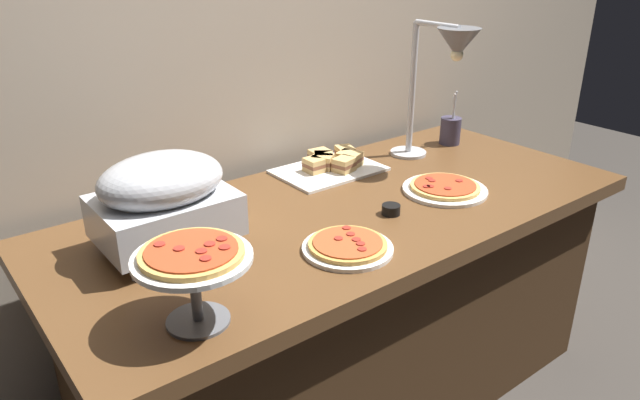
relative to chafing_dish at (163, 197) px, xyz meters
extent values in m
plane|color=#38332D|center=(0.57, -0.09, -0.91)|extent=(8.00, 8.00, 0.00)
cube|color=tan|center=(0.57, 0.41, 0.29)|extent=(4.40, 0.04, 2.40)
cube|color=brown|center=(0.57, -0.09, -0.18)|extent=(1.90, 0.84, 0.05)
cube|color=#3C2715|center=(0.57, -0.09, -0.56)|extent=(1.75, 0.74, 0.71)
cylinder|color=#B7BABF|center=(-0.14, -0.11, -0.13)|extent=(0.01, 0.01, 0.04)
cylinder|color=#B7BABF|center=(0.14, -0.11, -0.13)|extent=(0.01, 0.01, 0.04)
cylinder|color=#B7BABF|center=(-0.14, 0.11, -0.13)|extent=(0.01, 0.01, 0.04)
cylinder|color=#B7BABF|center=(0.14, 0.11, -0.13)|extent=(0.01, 0.01, 0.04)
cube|color=#B7BABF|center=(0.00, 0.00, -0.05)|extent=(0.35, 0.27, 0.12)
ellipsoid|color=#B7BABF|center=(0.00, 0.00, 0.05)|extent=(0.34, 0.25, 0.14)
cylinder|color=#B7BABF|center=(1.08, 0.14, -0.14)|extent=(0.14, 0.14, 0.01)
cylinder|color=#B7BABF|center=(1.08, 0.14, 0.11)|extent=(0.02, 0.02, 0.49)
cylinder|color=#B7BABF|center=(1.08, 0.05, 0.35)|extent=(0.02, 0.20, 0.02)
cone|color=#595B60|center=(1.08, -0.05, 0.30)|extent=(0.15, 0.15, 0.10)
sphere|color=#F9EAB2|center=(1.08, -0.05, 0.26)|extent=(0.04, 0.04, 0.04)
cylinder|color=white|center=(0.38, -0.32, -0.14)|extent=(0.25, 0.25, 0.01)
cylinder|color=#C68E42|center=(0.38, -0.32, -0.13)|extent=(0.22, 0.22, 0.01)
cylinder|color=#B74723|center=(0.38, -0.32, -0.12)|extent=(0.19, 0.19, 0.00)
cylinder|color=maroon|center=(0.37, -0.29, -0.12)|extent=(0.02, 0.02, 0.00)
cylinder|color=maroon|center=(0.43, -0.25, -0.12)|extent=(0.02, 0.02, 0.00)
cylinder|color=maroon|center=(0.41, -0.29, -0.12)|extent=(0.02, 0.02, 0.00)
cylinder|color=maroon|center=(0.39, -0.35, -0.12)|extent=(0.02, 0.02, 0.00)
cylinder|color=maroon|center=(0.40, -0.32, -0.12)|extent=(0.02, 0.02, 0.00)
cylinder|color=maroon|center=(0.38, -0.37, -0.12)|extent=(0.02, 0.02, 0.00)
cylinder|color=white|center=(0.90, -0.20, -0.14)|extent=(0.28, 0.28, 0.01)
cylinder|color=#DBA856|center=(0.90, -0.20, -0.13)|extent=(0.23, 0.23, 0.01)
cylinder|color=#AD3D1E|center=(0.90, -0.20, -0.12)|extent=(0.20, 0.20, 0.00)
cylinder|color=maroon|center=(0.88, -0.23, -0.12)|extent=(0.02, 0.02, 0.00)
cylinder|color=maroon|center=(0.89, -0.15, -0.12)|extent=(0.02, 0.02, 0.00)
cylinder|color=maroon|center=(0.84, -0.19, -0.12)|extent=(0.02, 0.02, 0.00)
cylinder|color=maroon|center=(0.83, -0.18, -0.12)|extent=(0.02, 0.02, 0.00)
cylinder|color=maroon|center=(0.96, -0.21, -0.12)|extent=(0.02, 0.02, 0.00)
cylinder|color=maroon|center=(0.89, -0.13, -0.12)|extent=(0.02, 0.02, 0.00)
cylinder|color=#595B60|center=(-0.10, -0.36, -0.07)|extent=(0.02, 0.02, 0.16)
cylinder|color=#595B60|center=(-0.10, -0.36, -0.15)|extent=(0.14, 0.14, 0.01)
cylinder|color=white|center=(-0.10, -0.36, 0.01)|extent=(0.26, 0.26, 0.01)
cylinder|color=gold|center=(-0.10, -0.36, 0.02)|extent=(0.22, 0.22, 0.01)
cylinder|color=#AD3D1E|center=(-0.10, -0.36, 0.03)|extent=(0.20, 0.20, 0.00)
cylinder|color=maroon|center=(-0.12, -0.35, 0.03)|extent=(0.02, 0.02, 0.00)
cylinder|color=maroon|center=(-0.14, -0.31, 0.03)|extent=(0.02, 0.02, 0.00)
cylinder|color=maroon|center=(-0.03, -0.36, 0.03)|extent=(0.02, 0.02, 0.00)
cylinder|color=maroon|center=(-0.09, -0.42, 0.03)|extent=(0.02, 0.02, 0.00)
cylinder|color=maroon|center=(-0.09, -0.39, 0.03)|extent=(0.02, 0.02, 0.00)
cylinder|color=maroon|center=(-0.04, -0.40, 0.03)|extent=(0.02, 0.02, 0.00)
cylinder|color=maroon|center=(-0.06, -0.37, 0.03)|extent=(0.02, 0.02, 0.00)
cube|color=white|center=(0.71, 0.19, -0.15)|extent=(0.38, 0.26, 0.01)
cube|color=tan|center=(0.65, 0.20, -0.13)|extent=(0.06, 0.07, 0.02)
cube|color=brown|center=(0.65, 0.20, -0.12)|extent=(0.06, 0.07, 0.01)
cube|color=tan|center=(0.65, 0.20, -0.10)|extent=(0.06, 0.07, 0.02)
cube|color=tan|center=(0.73, 0.26, -0.13)|extent=(0.08, 0.07, 0.02)
cube|color=brown|center=(0.73, 0.26, -0.12)|extent=(0.08, 0.07, 0.01)
cube|color=tan|center=(0.73, 0.26, -0.10)|extent=(0.08, 0.07, 0.02)
cube|color=tan|center=(0.70, 0.21, -0.13)|extent=(0.09, 0.10, 0.02)
cube|color=brown|center=(0.70, 0.21, -0.12)|extent=(0.09, 0.10, 0.01)
cube|color=tan|center=(0.70, 0.21, -0.10)|extent=(0.09, 0.10, 0.02)
cube|color=tan|center=(0.80, 0.17, -0.13)|extent=(0.09, 0.10, 0.02)
cube|color=brown|center=(0.80, 0.17, -0.12)|extent=(0.09, 0.10, 0.01)
cube|color=tan|center=(0.80, 0.17, -0.10)|extent=(0.09, 0.10, 0.02)
cube|color=tan|center=(0.74, 0.14, -0.13)|extent=(0.08, 0.08, 0.02)
cube|color=brown|center=(0.74, 0.14, -0.12)|extent=(0.08, 0.08, 0.01)
cube|color=tan|center=(0.74, 0.14, -0.10)|extent=(0.08, 0.08, 0.02)
cube|color=tan|center=(0.72, 0.23, -0.13)|extent=(0.09, 0.09, 0.02)
cube|color=brown|center=(0.72, 0.23, -0.12)|extent=(0.09, 0.09, 0.01)
cube|color=tan|center=(0.72, 0.23, -0.10)|extent=(0.09, 0.09, 0.02)
cube|color=tan|center=(0.82, 0.23, -0.13)|extent=(0.08, 0.09, 0.02)
cube|color=brown|center=(0.82, 0.23, -0.12)|extent=(0.08, 0.09, 0.01)
cube|color=tan|center=(0.82, 0.23, -0.10)|extent=(0.08, 0.09, 0.02)
cylinder|color=black|center=(0.63, -0.22, -0.14)|extent=(0.06, 0.06, 0.03)
cylinder|color=maroon|center=(0.63, -0.22, -0.12)|extent=(0.05, 0.05, 0.01)
cylinder|color=#383347|center=(1.31, 0.13, -0.10)|extent=(0.08, 0.08, 0.11)
cylinder|color=#B7BABF|center=(1.31, 0.13, -0.02)|extent=(0.01, 0.02, 0.19)
cylinder|color=#B7BABF|center=(1.32, 0.13, -0.04)|extent=(0.01, 0.03, 0.16)
cylinder|color=#B7BABF|center=(1.30, 0.12, -0.03)|extent=(0.02, 0.02, 0.18)
camera|label=1|loc=(-0.56, -1.39, 0.62)|focal=33.30mm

